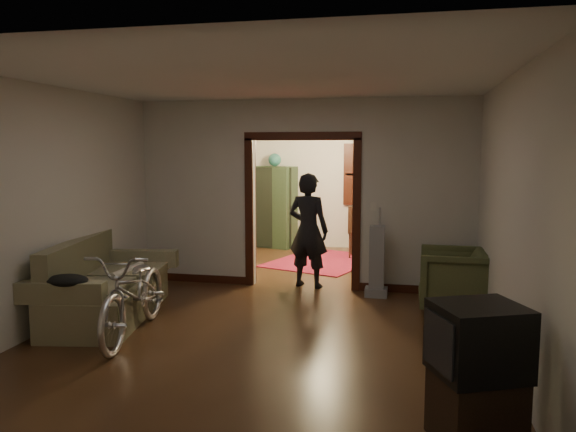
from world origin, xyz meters
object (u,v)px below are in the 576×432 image
(sofa, at_px, (108,279))
(locker, at_px, (275,207))
(armchair, at_px, (454,280))
(desk, at_px, (391,238))
(bicycle, at_px, (135,292))
(person, at_px, (308,230))

(sofa, relative_size, locker, 1.23)
(armchair, height_order, locker, locker)
(armchair, xyz_separation_m, desk, (-0.92, 3.72, -0.07))
(armchair, distance_m, locker, 5.34)
(locker, height_order, desk, locker)
(bicycle, distance_m, armchair, 3.96)
(person, relative_size, desk, 1.89)
(bicycle, relative_size, desk, 2.08)
(locker, relative_size, desk, 1.89)
(person, xyz_separation_m, locker, (-1.30, 3.27, -0.00))
(bicycle, bearing_deg, armchair, 18.69)
(person, bearing_deg, locker, -54.49)
(armchair, distance_m, desk, 3.83)
(bicycle, xyz_separation_m, locker, (0.18, 5.90, 0.36))
(armchair, bearing_deg, desk, -164.34)
(person, height_order, desk, person)
(locker, bearing_deg, person, -49.43)
(sofa, distance_m, locker, 5.40)
(bicycle, bearing_deg, person, 52.80)
(sofa, bearing_deg, desk, 46.09)
(bicycle, bearing_deg, sofa, 130.91)
(locker, xyz_separation_m, desk, (2.44, -0.41, -0.52))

